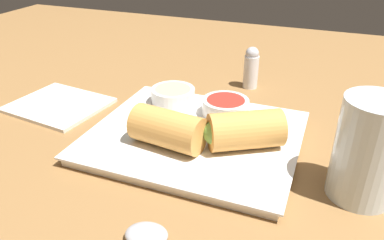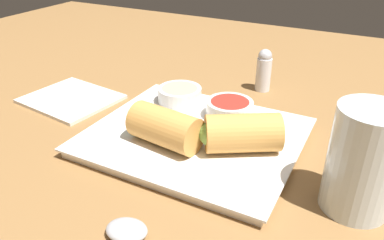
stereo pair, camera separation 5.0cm
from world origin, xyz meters
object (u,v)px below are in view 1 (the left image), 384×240
object	(u,v)px
spoon	(159,237)
napkin	(59,105)
salt_shaker	(251,67)
dipping_bowl_far	(173,95)
serving_plate	(192,137)
dipping_bowl_near	(225,107)
drinking_glass	(369,150)

from	to	relation	value
spoon	napkin	world-z (taller)	spoon
salt_shaker	dipping_bowl_far	bearing A→B (deg)	-123.04
serving_plate	spoon	distance (cm)	19.15
dipping_bowl_near	salt_shaker	distance (cm)	15.39
dipping_bowl_far	dipping_bowl_near	bearing A→B (deg)	-5.57
dipping_bowl_far	drinking_glass	world-z (taller)	drinking_glass
salt_shaker	spoon	bearing A→B (deg)	-88.72
dipping_bowl_near	napkin	size ratio (longest dim) A/B	0.43
dipping_bowl_far	drinking_glass	size ratio (longest dim) A/B	0.59
dipping_bowl_far	serving_plate	bearing A→B (deg)	-50.98
napkin	serving_plate	bearing A→B (deg)	-5.31
serving_plate	dipping_bowl_far	xyz separation A→B (cm)	(-6.41, 7.91, 2.10)
dipping_bowl_near	salt_shaker	world-z (taller)	salt_shaker
serving_plate	dipping_bowl_near	bearing A→B (deg)	68.66
serving_plate	drinking_glass	world-z (taller)	drinking_glass
drinking_glass	dipping_bowl_near	bearing A→B (deg)	150.74
drinking_glass	salt_shaker	bearing A→B (deg)	126.03
dipping_bowl_near	spoon	xyz separation A→B (cm)	(1.17, -25.77, -2.18)
dipping_bowl_near	napkin	bearing A→B (deg)	-170.46
dipping_bowl_far	salt_shaker	bearing A→B (deg)	56.96
serving_plate	dipping_bowl_far	world-z (taller)	dipping_bowl_far
napkin	spoon	bearing A→B (deg)	-35.97
serving_plate	drinking_glass	bearing A→B (deg)	-9.74
dipping_bowl_near	salt_shaker	size ratio (longest dim) A/B	0.91
salt_shaker	serving_plate	bearing A→B (deg)	-97.63
dipping_bowl_far	salt_shaker	size ratio (longest dim) A/B	0.91
dipping_bowl_near	dipping_bowl_far	distance (cm)	9.19
spoon	drinking_glass	xyz separation A→B (cm)	(18.10, 14.97, 5.32)
dipping_bowl_near	spoon	bearing A→B (deg)	-87.39
dipping_bowl_near	napkin	distance (cm)	28.38
dipping_bowl_near	napkin	world-z (taller)	dipping_bowl_near
dipping_bowl_far	spoon	bearing A→B (deg)	-68.83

